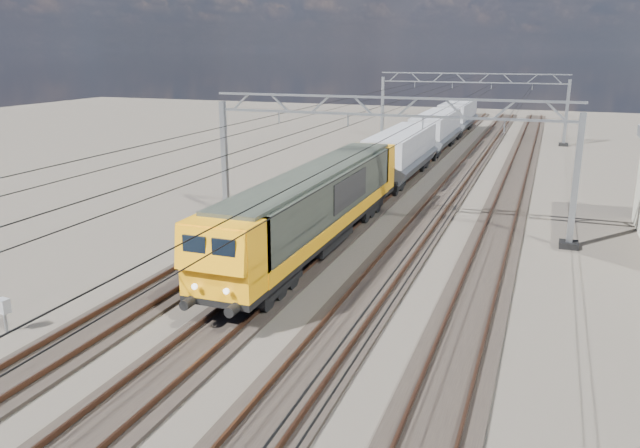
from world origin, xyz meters
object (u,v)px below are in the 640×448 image
(hopper_wagon_lead, at_px, (402,151))
(hopper_wagon_mid, at_px, (436,129))
(catenary_gantry_mid, at_px, (384,158))
(trackside_cabinet, at_px, (3,307))
(catenary_gantry_far, at_px, (470,104))
(locomotive, at_px, (317,204))
(hopper_wagon_third, at_px, (458,115))

(hopper_wagon_lead, xyz_separation_m, hopper_wagon_mid, (0.00, 14.20, 0.00))
(catenary_gantry_mid, bearing_deg, trackside_cabinet, -117.68)
(catenary_gantry_far, relative_size, hopper_wagon_mid, 1.53)
(hopper_wagon_lead, bearing_deg, hopper_wagon_mid, 90.00)
(locomotive, distance_m, trackside_cabinet, 14.17)
(catenary_gantry_far, distance_m, hopper_wagon_mid, 9.14)
(hopper_wagon_lead, bearing_deg, trackside_cabinet, -102.94)
(hopper_wagon_lead, distance_m, trackside_cabinet, 30.81)
(locomotive, bearing_deg, trackside_cabinet, -119.26)
(catenary_gantry_mid, bearing_deg, hopper_wagon_mid, 94.20)
(hopper_wagon_lead, xyz_separation_m, hopper_wagon_third, (0.00, 28.40, 0.00))
(hopper_wagon_mid, bearing_deg, catenary_gantry_far, 77.13)
(catenary_gantry_mid, relative_size, catenary_gantry_far, 1.00)
(catenary_gantry_mid, relative_size, hopper_wagon_lead, 1.53)
(catenary_gantry_mid, xyz_separation_m, catenary_gantry_far, (0.00, 36.00, 0.00))
(locomotive, height_order, hopper_wagon_third, locomotive)
(hopper_wagon_mid, bearing_deg, locomotive, -90.00)
(catenary_gantry_far, bearing_deg, hopper_wagon_third, 110.17)
(catenary_gantry_mid, xyz_separation_m, trackside_cabinet, (-8.89, -16.96, -2.98))
(catenary_gantry_mid, bearing_deg, hopper_wagon_third, 92.76)
(catenary_gantry_far, distance_m, hopper_wagon_lead, 23.10)
(catenary_gantry_far, relative_size, locomotive, 0.94)
(catenary_gantry_mid, height_order, locomotive, catenary_gantry_mid)
(catenary_gantry_far, bearing_deg, hopper_wagon_lead, -94.98)
(locomotive, relative_size, hopper_wagon_third, 1.62)
(hopper_wagon_lead, relative_size, hopper_wagon_mid, 1.00)
(locomotive, distance_m, hopper_wagon_lead, 17.70)
(catenary_gantry_mid, height_order, trackside_cabinet, catenary_gantry_mid)
(catenary_gantry_far, bearing_deg, hopper_wagon_mid, -102.87)
(catenary_gantry_mid, distance_m, hopper_wagon_lead, 13.30)
(catenary_gantry_far, xyz_separation_m, trackside_cabinet, (-8.89, -52.96, -2.98))
(catenary_gantry_mid, height_order, hopper_wagon_mid, catenary_gantry_mid)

